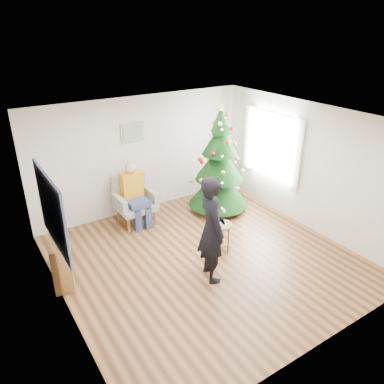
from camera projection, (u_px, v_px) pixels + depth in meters
floor at (205, 259)px, 6.91m from camera, size 5.00×5.00×0.00m
ceiling at (208, 120)px, 5.83m from camera, size 5.00×5.00×0.00m
wall_back at (142, 155)px, 8.28m from camera, size 5.00×0.00×5.00m
wall_front at (326, 269)px, 4.46m from camera, size 5.00×0.00×5.00m
wall_left at (57, 237)px, 5.14m from camera, size 0.00×5.00×5.00m
wall_right at (307, 167)px, 7.61m from camera, size 0.00×5.00×5.00m
window_panel at (272, 145)px, 8.27m from camera, size 0.04×1.30×1.40m
curtains at (271, 145)px, 8.26m from camera, size 0.05×1.75×1.50m
christmas_tree at (219, 164)px, 8.31m from camera, size 1.36×1.36×2.45m
stool at (221, 237)px, 7.02m from camera, size 0.39×0.39×0.59m
laptop at (222, 224)px, 6.90m from camera, size 0.38×0.37×0.03m
armchair at (135, 206)px, 8.03m from camera, size 0.83×0.75×1.04m
seated_person at (135, 193)px, 7.85m from camera, size 0.46×0.66×1.35m
standing_man at (212, 229)px, 6.06m from camera, size 0.59×0.76×1.85m
game_controller at (223, 210)px, 6.01m from camera, size 0.07×0.13×0.04m
console at (62, 257)px, 6.26m from camera, size 0.53×1.04×0.80m
garland at (58, 236)px, 6.09m from camera, size 0.14×0.90×0.14m
tapestry at (52, 211)px, 5.28m from camera, size 0.03×1.50×1.15m
framed_picture at (132, 132)px, 7.93m from camera, size 0.52×0.05×0.42m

